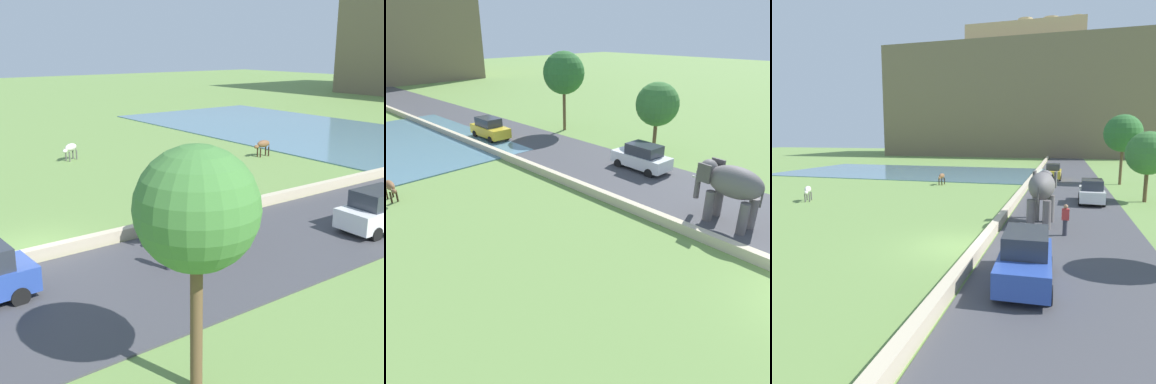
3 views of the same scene
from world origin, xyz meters
The scene contains 8 objects.
road_surface centered at (5.00, 20.00, 0.03)m, with size 7.00×120.00×0.06m, color #424247.
barrier_wall centered at (1.20, 18.00, 0.25)m, with size 0.40×110.00×0.51m, color beige.
elephant centered at (3.44, 5.09, 2.04)m, with size 1.59×3.51×2.99m.
car_yellow centered at (3.43, 26.36, 0.90)m, with size 1.85×4.03×1.80m.
car_white centered at (6.57, 12.47, 0.90)m, with size 1.89×4.05×1.80m.
cow_brown centered at (-7.32, 19.09, 0.84)m, with size 0.47×1.39×1.15m.
tree_near centered at (10.49, 14.24, 3.65)m, with size 3.22×3.22×5.27m.
tree_far centered at (10.10, 24.11, 5.15)m, with size 3.73×3.73×7.03m.
Camera 2 is at (-12.71, -1.36, 8.73)m, focal length 34.29 mm.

